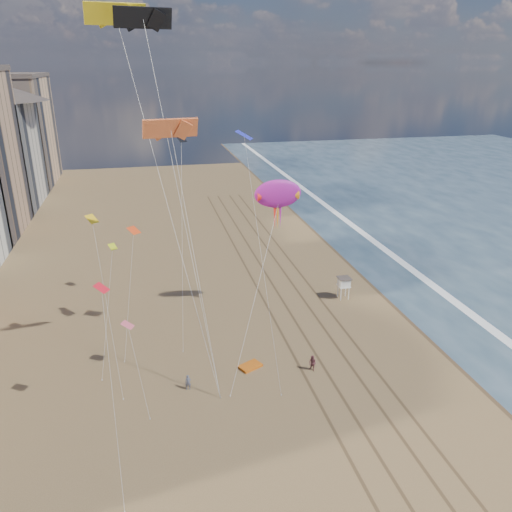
{
  "coord_description": "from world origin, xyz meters",
  "views": [
    {
      "loc": [
        -15.26,
        -23.74,
        29.29
      ],
      "look_at": [
        -4.02,
        26.0,
        9.5
      ],
      "focal_mm": 35.0,
      "sensor_mm": 36.0,
      "label": 1
    }
  ],
  "objects_px": {
    "grounded_kite": "(250,366)",
    "show_kite": "(278,194)",
    "lifeguard_stand": "(344,282)",
    "kite_flyer_a": "(188,382)",
    "kite_flyer_b": "(312,363)"
  },
  "relations": [
    {
      "from": "grounded_kite",
      "to": "kite_flyer_b",
      "type": "bearing_deg",
      "value": -44.25
    },
    {
      "from": "lifeguard_stand",
      "to": "grounded_kite",
      "type": "relative_size",
      "value": 1.33
    },
    {
      "from": "grounded_kite",
      "to": "kite_flyer_b",
      "type": "relative_size",
      "value": 1.31
    },
    {
      "from": "grounded_kite",
      "to": "show_kite",
      "type": "xyz_separation_m",
      "value": [
        5.8,
        11.56,
        14.98
      ]
    },
    {
      "from": "lifeguard_stand",
      "to": "grounded_kite",
      "type": "xyz_separation_m",
      "value": [
        -15.44,
        -13.07,
        -2.17
      ]
    },
    {
      "from": "lifeguard_stand",
      "to": "kite_flyer_a",
      "type": "height_order",
      "value": "lifeguard_stand"
    },
    {
      "from": "grounded_kite",
      "to": "show_kite",
      "type": "relative_size",
      "value": 0.1
    },
    {
      "from": "kite_flyer_a",
      "to": "kite_flyer_b",
      "type": "xyz_separation_m",
      "value": [
        12.62,
        0.36,
        0.08
      ]
    },
    {
      "from": "kite_flyer_a",
      "to": "kite_flyer_b",
      "type": "height_order",
      "value": "kite_flyer_b"
    },
    {
      "from": "kite_flyer_a",
      "to": "lifeguard_stand",
      "type": "bearing_deg",
      "value": 36.18
    },
    {
      "from": "show_kite",
      "to": "kite_flyer_b",
      "type": "bearing_deg",
      "value": -89.01
    },
    {
      "from": "lifeguard_stand",
      "to": "kite_flyer_b",
      "type": "height_order",
      "value": "lifeguard_stand"
    },
    {
      "from": "show_kite",
      "to": "kite_flyer_b",
      "type": "relative_size",
      "value": 13.39
    },
    {
      "from": "lifeguard_stand",
      "to": "grounded_kite",
      "type": "distance_m",
      "value": 20.34
    },
    {
      "from": "lifeguard_stand",
      "to": "grounded_kite",
      "type": "bearing_deg",
      "value": -139.75
    }
  ]
}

